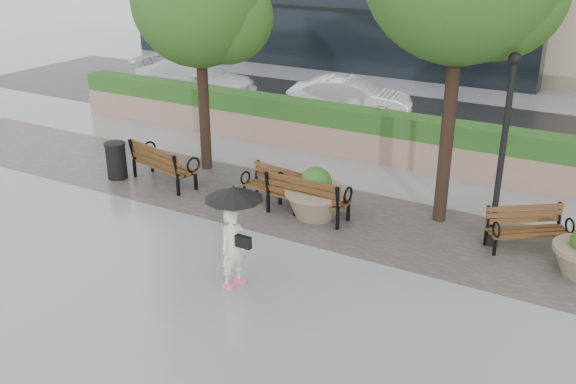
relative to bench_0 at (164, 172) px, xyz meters
The scene contains 15 objects.
ground 5.96m from the bench_0, 26.08° to the right, with size 100.00×100.00×0.00m, color gray.
cobble_strip 5.37m from the bench_0, ahead, with size 28.00×3.20×0.01m, color #383330.
hedge_wall 6.92m from the bench_0, 39.33° to the left, with size 24.00×0.80×1.35m.
asphalt_street 9.95m from the bench_0, 57.46° to the left, with size 40.00×7.00×0.00m, color black.
bench_0 is the anchor object (origin of this frame).
bench_1 3.11m from the bench_0, ahead, with size 1.65×0.86×0.84m.
bench_2 4.07m from the bench_0, ahead, with size 1.86×0.77×0.99m.
bench_3 8.61m from the bench_0, ahead, with size 1.64×1.44×0.85m.
planter_left 4.22m from the bench_0, ahead, with size 1.38×1.38×1.16m.
trash_bin 1.33m from the bench_0, 166.42° to the right, with size 0.54×0.54×0.90m, color black.
lamppost 8.07m from the bench_0, ahead, with size 0.28×0.28×3.88m.
tree_0 4.22m from the bench_0, 75.19° to the left, with size 3.38×3.27×5.98m.
car_left 8.99m from the bench_0, 122.37° to the left, with size 1.99×4.89×1.42m, color white.
car_right 7.99m from the bench_0, 79.54° to the left, with size 1.42×4.08×1.34m, color white.
pedestrian 5.48m from the bench_0, 36.59° to the right, with size 1.03×1.03×1.89m.
Camera 1 is at (4.80, -8.82, 5.92)m, focal length 40.00 mm.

